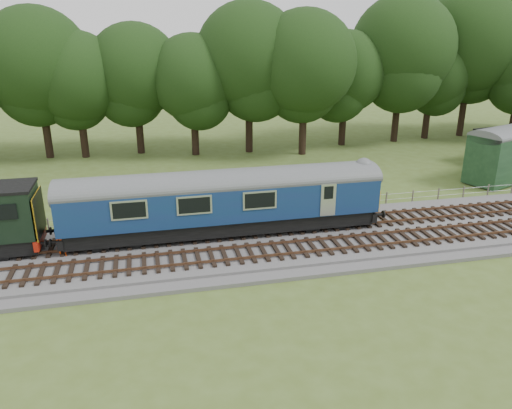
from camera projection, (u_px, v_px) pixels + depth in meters
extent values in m
plane|color=#4B5E22|center=(327.00, 239.00, 29.22)|extent=(120.00, 120.00, 0.00)
cube|color=#4C4C4F|center=(327.00, 237.00, 29.16)|extent=(70.00, 7.00, 0.35)
cube|color=brown|center=(323.00, 227.00, 29.68)|extent=(66.50, 0.07, 0.14)
cube|color=brown|center=(315.00, 219.00, 30.99)|extent=(66.50, 0.07, 0.14)
cube|color=brown|center=(342.00, 248.00, 26.93)|extent=(66.50, 0.07, 0.14)
cube|color=brown|center=(333.00, 238.00, 28.24)|extent=(66.50, 0.07, 0.14)
cube|color=black|center=(224.00, 222.00, 28.92)|extent=(17.46, 2.52, 0.85)
cube|color=navy|center=(223.00, 199.00, 28.44)|extent=(18.00, 2.80, 2.05)
cube|color=yellow|center=(369.00, 194.00, 30.44)|extent=(0.06, 2.74, 1.30)
cube|color=black|center=(322.00, 217.00, 30.24)|extent=(2.60, 2.00, 0.55)
cube|color=black|center=(118.00, 234.00, 27.74)|extent=(2.60, 2.00, 0.55)
cube|color=black|center=(12.00, 212.00, 26.05)|extent=(2.40, 2.55, 2.60)
cube|color=#AE1D0D|center=(40.00, 238.00, 26.84)|extent=(0.25, 2.60, 0.55)
cube|color=yellow|center=(39.00, 213.00, 26.39)|extent=(0.06, 2.55, 2.30)
imported|color=#E5420C|center=(62.00, 242.00, 26.08)|extent=(0.62, 0.46, 1.55)
cube|color=#17341C|center=(502.00, 149.00, 44.43)|extent=(3.81, 3.81, 2.79)
cube|color=black|center=(505.00, 132.00, 43.92)|extent=(4.19, 4.19, 0.22)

